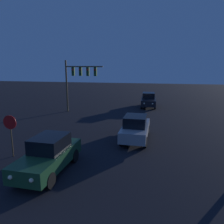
% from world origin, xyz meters
% --- Properties ---
extents(car_near, '(1.85, 4.31, 1.73)m').
position_xyz_m(car_near, '(-1.76, 7.39, 0.85)').
color(car_near, '#1E4728').
rests_on(car_near, ground_plane).
extents(car_mid, '(1.81, 4.30, 1.73)m').
position_xyz_m(car_mid, '(1.88, 12.71, 0.85)').
color(car_mid, '#99999E').
rests_on(car_mid, ground_plane).
extents(car_far, '(1.83, 4.30, 1.73)m').
position_xyz_m(car_far, '(2.33, 25.07, 0.85)').
color(car_far, black).
rests_on(car_far, ground_plane).
extents(traffic_signal_mast, '(4.14, 0.30, 5.52)m').
position_xyz_m(traffic_signal_mast, '(-4.99, 20.68, 3.86)').
color(traffic_signal_mast, brown).
rests_on(traffic_signal_mast, ground_plane).
extents(stop_sign, '(0.78, 0.07, 2.38)m').
position_xyz_m(stop_sign, '(-4.60, 8.61, 1.68)').
color(stop_sign, brown).
rests_on(stop_sign, ground_plane).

